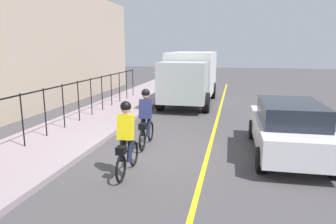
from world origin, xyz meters
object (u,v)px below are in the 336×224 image
at_px(cyclist_follow, 146,118).
at_px(patrol_sedan, 288,127).
at_px(box_truck_background, 191,75).
at_px(cyclist_lead, 126,139).

relative_size(cyclist_follow, patrol_sedan, 0.41).
relative_size(patrol_sedan, box_truck_background, 0.66).
distance_m(cyclist_follow, box_truck_background, 8.12).
height_order(cyclist_lead, cyclist_follow, same).
distance_m(patrol_sedan, box_truck_background, 8.96).
bearing_deg(box_truck_background, patrol_sedan, 26.22).
bearing_deg(cyclist_follow, cyclist_lead, -177.74).
height_order(cyclist_lead, patrol_sedan, cyclist_lead).
xyz_separation_m(cyclist_lead, cyclist_follow, (2.22, 0.15, 0.00)).
relative_size(cyclist_follow, box_truck_background, 0.27).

